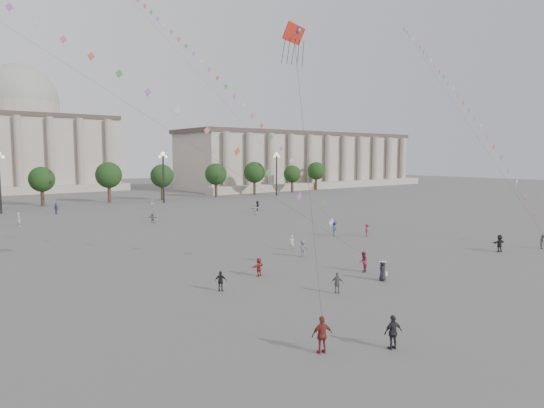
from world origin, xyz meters
TOP-DOWN VIEW (x-y plane):
  - ground at (0.00, 0.00)m, footprint 360.00×360.00m
  - hall_east at (75.00, 93.89)m, footprint 84.00×26.22m
  - hall_central at (0.00, 129.22)m, footprint 48.30×34.30m
  - tree_row at (0.00, 78.00)m, footprint 137.12×5.12m
  - lamp_post_mid_east at (15.00, 70.00)m, footprint 2.00×0.90m
  - lamp_post_far_east at (45.00, 70.00)m, footprint 2.00×0.90m
  - person_crowd_0 at (-7.69, 63.93)m, footprint 1.09×1.05m
  - person_crowd_3 at (19.61, 1.29)m, footprint 1.71×0.83m
  - person_crowd_4 at (8.04, 60.24)m, footprint 1.58×1.70m
  - person_crowd_6 at (1.96, 11.76)m, footprint 1.22×0.88m
  - person_crowd_7 at (18.51, 42.49)m, footprint 1.75×0.58m
  - person_crowd_8 at (16.22, 16.02)m, footprint 1.05×1.18m
  - person_crowd_9 at (22.08, 46.70)m, footprint 1.65×1.39m
  - person_crowd_10 at (-15.65, 51.64)m, footprint 0.64×0.80m
  - person_crowd_12 at (0.50, 43.25)m, footprint 1.30×1.33m
  - person_crowd_13 at (3.33, 15.10)m, footprint 0.68×0.60m
  - tourist_0 at (-12.64, -6.11)m, footprint 1.20×0.81m
  - tourist_1 at (-10.71, 6.51)m, footprint 0.91×0.83m
  - tourist_2 at (-5.85, 8.43)m, footprint 1.47×0.82m
  - tourist_3 at (-4.44, 0.85)m, footprint 0.85×0.92m
  - tourist_4 at (-9.43, -7.97)m, footprint 1.12×0.68m
  - kite_flyer_0 at (1.92, 4.04)m, footprint 1.08×1.03m
  - kite_flyer_1 at (13.25, 18.62)m, footprint 1.39×1.23m
  - kite_flyer_2 at (24.97, -0.69)m, footprint 0.90×0.81m
  - hat_person at (0.95, 1.17)m, footprint 0.97×0.92m
  - dragon_kite at (-8.82, 0.63)m, footprint 3.06×4.06m
  - kite_train_west at (-18.55, 28.02)m, footprint 38.30×44.23m
  - kite_train_mid at (7.50, 43.93)m, footprint 11.54×47.72m
  - kite_train_east at (39.15, 19.73)m, footprint 27.09×38.16m

SIDE VIEW (x-z plane):
  - ground at x=0.00m, z-range 0.00..0.00m
  - tourist_1 at x=-10.71m, z-range 0.00..1.49m
  - kite_flyer_2 at x=24.97m, z-range 0.00..1.50m
  - tourist_2 at x=-5.85m, z-range 0.00..1.51m
  - person_crowd_12 at x=0.50m, z-range 0.00..1.52m
  - tourist_3 at x=-4.44m, z-range 0.00..1.52m
  - person_crowd_13 at x=3.33m, z-range 0.00..1.57m
  - person_crowd_8 at x=16.22m, z-range 0.00..1.59m
  - person_crowd_6 at x=1.96m, z-range 0.00..1.70m
  - hat_person at x=0.95m, z-range 0.03..1.72m
  - kite_flyer_0 at x=1.92m, z-range 0.00..1.76m
  - person_crowd_3 at x=19.61m, z-range 0.00..1.77m
  - person_crowd_9 at x=22.08m, z-range 0.00..1.78m
  - tourist_4 at x=-9.43m, z-range 0.00..1.78m
  - person_crowd_0 at x=-7.69m, z-range 0.00..1.82m
  - kite_flyer_1 at x=13.25m, z-range 0.00..1.87m
  - person_crowd_7 at x=18.51m, z-range 0.00..1.88m
  - tourist_0 at x=-12.64m, z-range 0.00..1.89m
  - person_crowd_4 at x=8.04m, z-range 0.00..1.90m
  - person_crowd_10 at x=-15.65m, z-range 0.00..1.92m
  - tree_row at x=0.00m, z-range 1.39..9.39m
  - lamp_post_mid_east at x=15.00m, z-range 2.03..12.68m
  - lamp_post_far_east at x=45.00m, z-range 2.03..12.68m
  - hall_east at x=75.00m, z-range -0.17..17.03m
  - hall_central at x=0.00m, z-range -3.52..31.98m
  - dragon_kite at x=-8.82m, z-range 7.78..25.44m
  - kite_train_east at x=39.15m, z-range -9.20..49.26m
  - kite_train_west at x=-18.55m, z-range -13.32..57.76m
  - kite_train_mid at x=7.50m, z-range -7.90..58.10m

